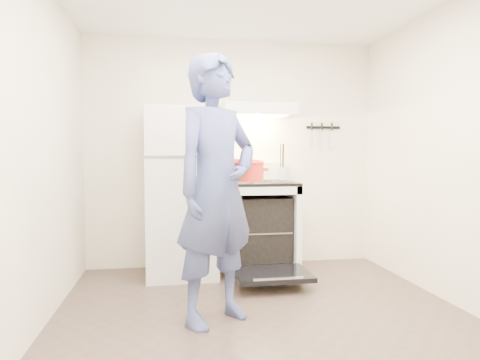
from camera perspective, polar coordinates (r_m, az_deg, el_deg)
name	(u,v)px	position (r m, az deg, el deg)	size (l,w,h in m)	color
floor	(269,326)	(3.26, 3.94, -18.88)	(3.60, 3.60, 0.00)	#4C3D32
back_wall	(233,154)	(4.79, -0.97, 3.55)	(3.20, 0.02, 2.50)	white
refrigerator	(182,193)	(4.41, -7.78, -1.68)	(0.70, 0.70, 1.70)	silver
stove_body	(259,228)	(4.58, 2.51, -6.39)	(0.76, 0.65, 0.92)	silver
cooktop	(259,183)	(4.52, 2.52, -0.44)	(0.76, 0.65, 0.03)	black
backsplash	(254,171)	(4.79, 1.83, 1.15)	(0.76, 0.07, 0.20)	silver
oven_door	(272,274)	(4.08, 4.25, -12.41)	(0.70, 0.54, 0.04)	black
oven_rack	(259,230)	(4.58, 2.51, -6.63)	(0.60, 0.52, 0.01)	slate
range_hood	(258,110)	(4.61, 2.35, 9.28)	(0.76, 0.50, 0.12)	silver
knife_strip	(323,128)	(5.05, 11.02, 6.88)	(0.40, 0.02, 0.03)	black
pizza_stone	(266,228)	(4.58, 3.45, -6.46)	(0.35, 0.35, 0.02)	#916D49
tea_kettle	(246,168)	(4.67, 0.82, 1.58)	(0.23, 0.19, 0.28)	silver
utensil_jar	(282,174)	(4.37, 5.66, 0.86)	(0.09, 0.09, 0.13)	silver
person	(217,189)	(3.13, -3.14, -1.19)	(0.72, 0.47, 1.97)	navy
dutch_oven	(244,172)	(3.37, 0.60, 1.07)	(0.38, 0.31, 0.24)	red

